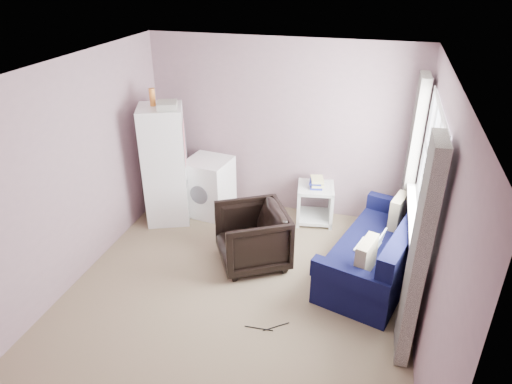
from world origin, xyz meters
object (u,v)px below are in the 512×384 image
side_table (315,201)px  sofa (381,253)px  fridge (165,165)px  washing_machine (209,185)px  armchair (252,234)px

side_table → sofa: (0.94, -1.05, -0.02)m
fridge → sofa: size_ratio=0.94×
fridge → sofa: fridge is taller
fridge → side_table: size_ratio=2.79×
washing_machine → side_table: size_ratio=1.23×
armchair → sofa: size_ratio=0.40×
armchair → sofa: 1.54m
washing_machine → side_table: bearing=13.8°
armchair → washing_machine: (-0.95, 1.05, 0.03)m
side_table → fridge: bearing=-166.6°
armchair → side_table: (0.59, 1.21, -0.09)m
side_table → sofa: bearing=-48.1°
sofa → side_table: bearing=148.3°
fridge → armchair: bearing=-48.9°
washing_machine → armchair: bearing=-40.1°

